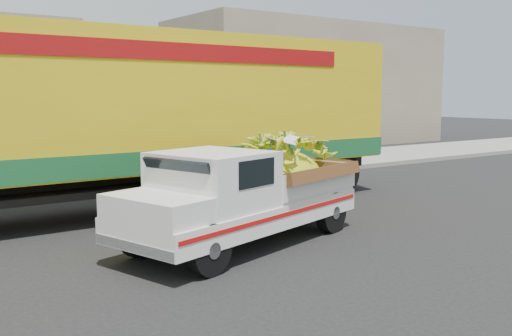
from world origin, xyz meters
TOP-DOWN VIEW (x-y plane):
  - ground at (0.00, 0.00)m, footprint 100.00×100.00m
  - curb at (0.00, 6.14)m, footprint 60.00×0.25m
  - sidewalk at (0.00, 8.24)m, footprint 60.00×4.00m
  - building_right at (14.00, 15.14)m, footprint 14.00×6.00m
  - pickup_truck at (0.24, 0.24)m, footprint 4.93×2.93m
  - semi_trailer at (-0.12, 3.69)m, footprint 12.01×2.63m

SIDE VIEW (x-z plane):
  - ground at x=0.00m, z-range 0.00..0.00m
  - sidewalk at x=0.00m, z-range 0.00..0.14m
  - curb at x=0.00m, z-range 0.00..0.15m
  - pickup_truck at x=0.24m, z-range 0.06..1.69m
  - semi_trailer at x=-0.12m, z-range 0.22..4.02m
  - building_right at x=14.00m, z-range 0.00..6.00m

